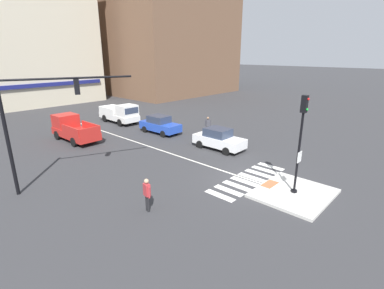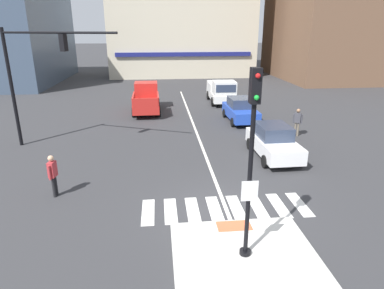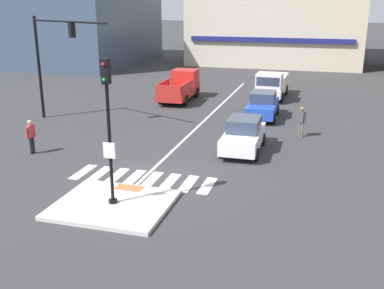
{
  "view_description": "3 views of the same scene",
  "coord_description": "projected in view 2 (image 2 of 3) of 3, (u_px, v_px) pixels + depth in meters",
  "views": [
    {
      "loc": [
        -13.76,
        -8.0,
        7.2
      ],
      "look_at": [
        0.48,
        5.2,
        0.98
      ],
      "focal_mm": 26.86,
      "sensor_mm": 36.0,
      "label": 1
    },
    {
      "loc": [
        -2.26,
        -10.31,
        6.11
      ],
      "look_at": [
        -0.8,
        4.3,
        1.04
      ],
      "focal_mm": 31.35,
      "sensor_mm": 36.0,
      "label": 2
    },
    {
      "loc": [
        6.92,
        -16.32,
        7.08
      ],
      "look_at": [
        1.37,
        2.82,
        0.81
      ],
      "focal_mm": 42.99,
      "sensor_mm": 36.0,
      "label": 3
    }
  ],
  "objects": [
    {
      "name": "crosswalk_stripe_d",
      "position": [
        215.0,
        209.0,
        12.03
      ],
      "size": [
        0.44,
        1.8,
        0.01
      ],
      "primitive_type": "cube",
      "color": "silver",
      "rests_on": "ground"
    },
    {
      "name": "traffic_light_mast",
      "position": [
        31.0,
        69.0,
        16.9
      ],
      "size": [
        6.04,
        2.63,
        6.2
      ],
      "color": "black",
      "rests_on": "ground"
    },
    {
      "name": "car_blue_eastbound_far",
      "position": [
        240.0,
        110.0,
        23.18
      ],
      "size": [
        1.92,
        4.14,
        1.64
      ],
      "color": "#2347B7",
      "rests_on": "ground"
    },
    {
      "name": "crosswalk_stripe_b",
      "position": [
        171.0,
        211.0,
        11.88
      ],
      "size": [
        0.44,
        1.8,
        0.01
      ],
      "primitive_type": "cube",
      "color": "silver",
      "rests_on": "ground"
    },
    {
      "name": "pickup_truck_red_westbound_distant",
      "position": [
        146.0,
        99.0,
        26.09
      ],
      "size": [
        2.12,
        5.13,
        2.08
      ],
      "color": "red",
      "rests_on": "ground"
    },
    {
      "name": "tactile_pad_front",
      "position": [
        234.0,
        226.0,
        10.7
      ],
      "size": [
        1.1,
        0.6,
        0.01
      ],
      "primitive_type": "cube",
      "color": "#DB5B38",
      "rests_on": "traffic_island"
    },
    {
      "name": "traffic_island",
      "position": [
        245.0,
        256.0,
        9.4
      ],
      "size": [
        4.04,
        3.52,
        0.15
      ],
      "primitive_type": "cube",
      "color": "beige",
      "rests_on": "ground"
    },
    {
      "name": "pedestrian_at_curb_left",
      "position": [
        53.0,
        173.0,
        12.63
      ],
      "size": [
        0.29,
        0.54,
        1.67
      ],
      "color": "black",
      "rests_on": "ground"
    },
    {
      "name": "crosswalk_stripe_e",
      "position": [
        236.0,
        207.0,
        12.1
      ],
      "size": [
        0.44,
        1.8,
        0.01
      ],
      "primitive_type": "cube",
      "color": "silver",
      "rests_on": "ground"
    },
    {
      "name": "crosswalk_stripe_a",
      "position": [
        148.0,
        212.0,
        11.81
      ],
      "size": [
        0.44,
        1.8,
        0.01
      ],
      "primitive_type": "cube",
      "color": "silver",
      "rests_on": "ground"
    },
    {
      "name": "lane_centre_line",
      "position": [
        196.0,
        130.0,
        21.31
      ],
      "size": [
        0.14,
        28.0,
        0.01
      ],
      "primitive_type": "cube",
      "color": "silver",
      "rests_on": "ground"
    },
    {
      "name": "crosswalk_stripe_f",
      "position": [
        258.0,
        206.0,
        12.18
      ],
      "size": [
        0.44,
        1.8,
        0.01
      ],
      "primitive_type": "cube",
      "color": "silver",
      "rests_on": "ground"
    },
    {
      "name": "signal_pole",
      "position": [
        251.0,
        151.0,
        8.37
      ],
      "size": [
        0.44,
        0.38,
        5.12
      ],
      "color": "black",
      "rests_on": "traffic_island"
    },
    {
      "name": "car_white_eastbound_mid",
      "position": [
        273.0,
        141.0,
        16.66
      ],
      "size": [
        1.9,
        4.13,
        1.64
      ],
      "color": "white",
      "rests_on": "ground"
    },
    {
      "name": "crosswalk_stripe_c",
      "position": [
        193.0,
        210.0,
        11.96
      ],
      "size": [
        0.44,
        1.8,
        0.01
      ],
      "primitive_type": "cube",
      "color": "silver",
      "rests_on": "ground"
    },
    {
      "name": "crosswalk_stripe_g",
      "position": [
        279.0,
        205.0,
        12.25
      ],
      "size": [
        0.44,
        1.8,
        0.01
      ],
      "primitive_type": "cube",
      "color": "silver",
      "rests_on": "ground"
    },
    {
      "name": "pickup_truck_white_eastbound_distant",
      "position": [
        222.0,
        92.0,
        28.75
      ],
      "size": [
        2.14,
        5.14,
        2.08
      ],
      "color": "white",
      "rests_on": "ground"
    },
    {
      "name": "pedestrian_waiting_far_side",
      "position": [
        298.0,
        120.0,
        19.91
      ],
      "size": [
        0.48,
        0.38,
        1.67
      ],
      "color": "#6B6051",
      "rests_on": "ground"
    },
    {
      "name": "ground_plane",
      "position": [
        226.0,
        211.0,
        11.9
      ],
      "size": [
        300.0,
        300.0,
        0.0
      ],
      "primitive_type": "plane",
      "color": "#333335"
    },
    {
      "name": "crosswalk_stripe_h",
      "position": [
        299.0,
        204.0,
        12.33
      ],
      "size": [
        0.44,
        1.8,
        0.01
      ],
      "primitive_type": "cube",
      "color": "silver",
      "rests_on": "ground"
    },
    {
      "name": "building_corner_left",
      "position": [
        180.0,
        2.0,
        46.72
      ],
      "size": [
        19.54,
        14.55,
        19.26
      ],
      "color": "beige",
      "rests_on": "ground"
    }
  ]
}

